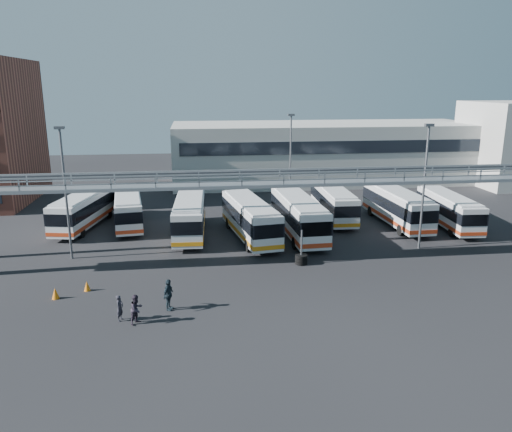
{
  "coord_description": "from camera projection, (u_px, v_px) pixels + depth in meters",
  "views": [
    {
      "loc": [
        -6.36,
        -30.35,
        13.1
      ],
      "look_at": [
        -1.76,
        6.0,
        3.48
      ],
      "focal_mm": 35.0,
      "sensor_mm": 36.0,
      "label": 1
    }
  ],
  "objects": [
    {
      "name": "bus_8",
      "position": [
        449.0,
        209.0,
        47.28
      ],
      "size": [
        2.98,
        10.34,
        3.1
      ],
      "rotation": [
        0.0,
        0.0,
        -0.06
      ],
      "color": "silver",
      "rests_on": "ground"
    },
    {
      "name": "bus_7",
      "position": [
        397.0,
        206.0,
        47.91
      ],
      "size": [
        2.93,
        11.24,
        3.39
      ],
      "rotation": [
        0.0,
        0.0,
        0.03
      ],
      "color": "silver",
      "rests_on": "ground"
    },
    {
      "name": "pedestrian_b",
      "position": [
        137.0,
        309.0,
        28.11
      ],
      "size": [
        1.03,
        1.07,
        1.73
      ],
      "primitive_type": "imported",
      "rotation": [
        0.0,
        0.0,
        0.93
      ],
      "color": "#28212D",
      "rests_on": "ground"
    },
    {
      "name": "bus_6",
      "position": [
        333.0,
        202.0,
        49.95
      ],
      "size": [
        2.81,
        10.7,
        3.23
      ],
      "rotation": [
        0.0,
        0.0,
        -0.03
      ],
      "color": "silver",
      "rests_on": "ground"
    },
    {
      "name": "light_pole_back",
      "position": [
        291.0,
        156.0,
        53.36
      ],
      "size": [
        0.7,
        0.35,
        10.21
      ],
      "color": "#4C4F54",
      "rests_on": "ground"
    },
    {
      "name": "pedestrian_a",
      "position": [
        120.0,
        308.0,
        28.49
      ],
      "size": [
        0.52,
        0.65,
        1.55
      ],
      "primitive_type": "imported",
      "rotation": [
        0.0,
        0.0,
        1.26
      ],
      "color": "black",
      "rests_on": "ground"
    },
    {
      "name": "tire_stack",
      "position": [
        301.0,
        258.0,
        37.6
      ],
      "size": [
        0.93,
        0.93,
        2.67
      ],
      "color": "black",
      "rests_on": "ground"
    },
    {
      "name": "ground",
      "position": [
        293.0,
        288.0,
        33.22
      ],
      "size": [
        140.0,
        140.0,
        0.0
      ],
      "primitive_type": "plane",
      "color": "black",
      "rests_on": "ground"
    },
    {
      "name": "bus_4",
      "position": [
        250.0,
        218.0,
        43.64
      ],
      "size": [
        4.25,
        11.44,
        3.4
      ],
      "rotation": [
        0.0,
        0.0,
        0.15
      ],
      "color": "silver",
      "rests_on": "ground"
    },
    {
      "name": "light_pole_mid",
      "position": [
        425.0,
        180.0,
        39.94
      ],
      "size": [
        0.7,
        0.35,
        10.21
      ],
      "color": "#4C4F54",
      "rests_on": "ground"
    },
    {
      "name": "gantry",
      "position": [
        279.0,
        190.0,
        37.46
      ],
      "size": [
        51.4,
        5.15,
        7.1
      ],
      "color": "gray",
      "rests_on": "ground"
    },
    {
      "name": "cone_left",
      "position": [
        55.0,
        293.0,
        31.5
      ],
      "size": [
        0.48,
        0.48,
        0.73
      ],
      "primitive_type": "cone",
      "rotation": [
        0.0,
        0.0,
        0.04
      ],
      "color": "orange",
      "rests_on": "ground"
    },
    {
      "name": "pedestrian_d",
      "position": [
        168.0,
        295.0,
        29.79
      ],
      "size": [
        0.87,
        1.23,
        1.94
      ],
      "primitive_type": "imported",
      "rotation": [
        0.0,
        0.0,
        1.18
      ],
      "color": "#19252D",
      "rests_on": "ground"
    },
    {
      "name": "cone_right",
      "position": [
        87.0,
        286.0,
        32.74
      ],
      "size": [
        0.52,
        0.52,
        0.67
      ],
      "primitive_type": "cone",
      "rotation": [
        0.0,
        0.0,
        0.27
      ],
      "color": "orange",
      "rests_on": "ground"
    },
    {
      "name": "bus_2",
      "position": [
        128.0,
        208.0,
        47.7
      ],
      "size": [
        3.69,
        10.54,
        3.13
      ],
      "rotation": [
        0.0,
        0.0,
        0.13
      ],
      "color": "silver",
      "rests_on": "ground"
    },
    {
      "name": "bus_3",
      "position": [
        190.0,
        215.0,
        44.66
      ],
      "size": [
        3.02,
        11.11,
        3.35
      ],
      "rotation": [
        0.0,
        0.0,
        -0.04
      ],
      "color": "silver",
      "rests_on": "ground"
    },
    {
      "name": "bus_1",
      "position": [
        84.0,
        209.0,
        47.12
      ],
      "size": [
        4.52,
        10.95,
        3.24
      ],
      "rotation": [
        0.0,
        0.0,
        -0.2
      ],
      "color": "silver",
      "rests_on": "ground"
    },
    {
      "name": "bus_5",
      "position": [
        298.0,
        215.0,
        44.33
      ],
      "size": [
        3.14,
        11.64,
        3.51
      ],
      "rotation": [
        0.0,
        0.0,
        0.04
      ],
      "color": "silver",
      "rests_on": "ground"
    },
    {
      "name": "light_pole_left",
      "position": [
        65.0,
        186.0,
        37.5
      ],
      "size": [
        0.7,
        0.35,
        10.21
      ],
      "color": "#4C4F54",
      "rests_on": "ground"
    },
    {
      "name": "warehouse",
      "position": [
        324.0,
        152.0,
        70.13
      ],
      "size": [
        42.0,
        14.0,
        8.0
      ],
      "primitive_type": "cube",
      "color": "#9E9E99",
      "rests_on": "ground"
    }
  ]
}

